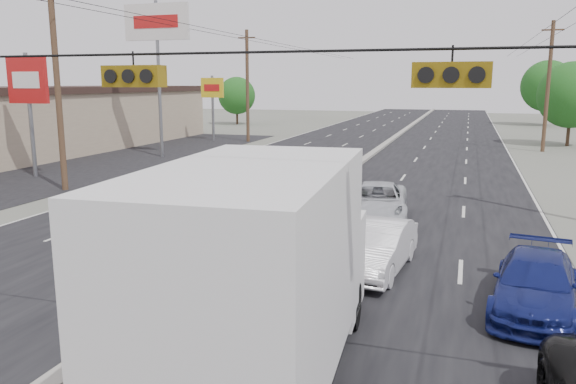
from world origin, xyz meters
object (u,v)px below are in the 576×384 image
(utility_pole_right_c, at_px, (548,86))
(box_truck, at_px, (261,275))
(oncoming_far, at_px, (317,163))
(red_sedan, at_px, (277,283))
(queue_car_a, at_px, (304,217))
(queue_car_c, at_px, (377,202))
(queue_car_b, at_px, (377,248))
(oncoming_near, at_px, (163,191))
(tree_right_far, at_px, (547,86))
(tree_right_mid, at_px, (572,95))
(pole_sign_far, at_px, (212,93))
(queue_car_d, at_px, (535,285))
(pole_sign_billboard, at_px, (157,32))
(pole_sign_mid, at_px, (28,87))
(utility_pole_left_b, at_px, (58,88))
(utility_pole_left_c, at_px, (247,85))

(utility_pole_right_c, relative_size, box_truck, 1.22)
(oncoming_far, bearing_deg, red_sedan, 103.53)
(queue_car_a, xyz_separation_m, queue_car_c, (2.10, 3.14, 0.05))
(box_truck, height_order, queue_car_b, box_truck)
(utility_pole_right_c, xyz_separation_m, oncoming_near, (-18.06, -27.26, -4.33))
(queue_car_b, xyz_separation_m, oncoming_far, (-5.88, 15.47, 0.11))
(tree_right_far, distance_m, oncoming_near, 61.32)
(tree_right_mid, xyz_separation_m, queue_car_c, (-11.50, -31.34, -3.64))
(red_sedan, bearing_deg, tree_right_far, 71.51)
(queue_car_c, bearing_deg, utility_pole_right_c, 64.60)
(tree_right_mid, height_order, queue_car_c, tree_right_mid)
(tree_right_mid, bearing_deg, box_truck, -104.47)
(utility_pole_right_c, distance_m, pole_sign_far, 28.51)
(queue_car_d, bearing_deg, pole_sign_far, 133.42)
(utility_pole_right_c, relative_size, pole_sign_billboard, 0.91)
(pole_sign_billboard, bearing_deg, pole_sign_far, 97.13)
(utility_pole_right_c, xyz_separation_m, queue_car_a, (-11.10, -29.48, -4.46))
(box_truck, relative_size, red_sedan, 2.20)
(pole_sign_mid, xyz_separation_m, pole_sign_far, (1.00, 22.00, -0.71))
(utility_pole_left_b, bearing_deg, box_truck, -42.20)
(queue_car_c, relative_size, oncoming_far, 0.86)
(pole_sign_far, relative_size, oncoming_far, 1.02)
(tree_right_far, xyz_separation_m, queue_car_b, (-11.52, -62.68, -4.25))
(utility_pole_left_b, distance_m, tree_right_far, 61.95)
(tree_right_mid, height_order, queue_car_b, tree_right_mid)
(tree_right_far, xyz_separation_m, oncoming_far, (-17.40, -47.21, -4.14))
(tree_right_mid, height_order, queue_car_d, tree_right_mid)
(pole_sign_billboard, xyz_separation_m, oncoming_near, (8.94, -15.26, -8.09))
(queue_car_b, bearing_deg, tree_right_far, 85.48)
(tree_right_mid, relative_size, tree_right_far, 0.88)
(utility_pole_left_c, relative_size, pole_sign_far, 1.67)
(utility_pole_left_c, relative_size, queue_car_c, 1.99)
(utility_pole_left_c, distance_m, pole_sign_mid, 22.46)
(utility_pole_left_b, distance_m, pole_sign_mid, 5.41)
(queue_car_b, bearing_deg, red_sedan, -113.25)
(pole_sign_billboard, distance_m, oncoming_near, 19.45)
(utility_pole_right_c, xyz_separation_m, pole_sign_mid, (-29.50, -22.00, 0.01))
(utility_pole_left_c, height_order, oncoming_far, utility_pole_left_c)
(pole_sign_billboard, height_order, red_sedan, pole_sign_billboard)
(queue_car_d, bearing_deg, queue_car_b, 164.87)
(tree_right_mid, height_order, red_sedan, tree_right_mid)
(queue_car_a, bearing_deg, utility_pole_left_c, 114.15)
(pole_sign_billboard, distance_m, queue_car_c, 24.42)
(queue_car_d, bearing_deg, oncoming_far, 127.90)
(box_truck, bearing_deg, red_sedan, 100.96)
(utility_pole_left_c, bearing_deg, utility_pole_right_c, 0.00)
(utility_pole_left_b, distance_m, oncoming_far, 14.22)
(tree_right_far, bearing_deg, queue_car_d, -96.65)
(pole_sign_far, xyz_separation_m, tree_right_far, (32.00, 30.00, 0.55))
(tree_right_mid, height_order, tree_right_far, tree_right_far)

